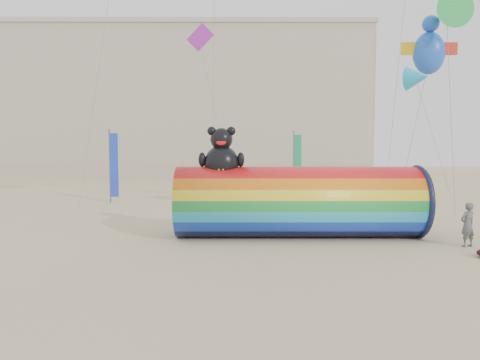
{
  "coord_description": "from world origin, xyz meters",
  "views": [
    {
      "loc": [
        0.46,
        -17.19,
        3.71
      ],
      "look_at": [
        0.5,
        1.5,
        2.4
      ],
      "focal_mm": 32.0,
      "sensor_mm": 36.0,
      "label": 1
    }
  ],
  "objects": [
    {
      "name": "ground",
      "position": [
        0.0,
        0.0,
        0.0
      ],
      "size": [
        160.0,
        160.0,
        0.0
      ],
      "primitive_type": "plane",
      "color": "#CCB58C",
      "rests_on": "ground"
    },
    {
      "name": "hotel_building",
      "position": [
        -12.0,
        45.95,
        10.31
      ],
      "size": [
        60.4,
        15.4,
        20.6
      ],
      "color": "#B7AD99",
      "rests_on": "ground"
    },
    {
      "name": "windsock_assembly",
      "position": [
        2.97,
        0.94,
        1.58
      ],
      "size": [
        10.36,
        3.16,
        4.78
      ],
      "color": "red",
      "rests_on": "ground"
    },
    {
      "name": "kite_handler",
      "position": [
        9.23,
        -1.0,
        0.86
      ],
      "size": [
        0.73,
        0.6,
        1.71
      ],
      "primitive_type": "imported",
      "rotation": [
        0.0,
        0.0,
        3.49
      ],
      "color": "#515557",
      "rests_on": "ground"
    },
    {
      "name": "festival_banners",
      "position": [
        -1.58,
        14.69,
        2.64
      ],
      "size": [
        14.01,
        3.05,
        5.2
      ],
      "color": "#59595E",
      "rests_on": "ground"
    }
  ]
}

